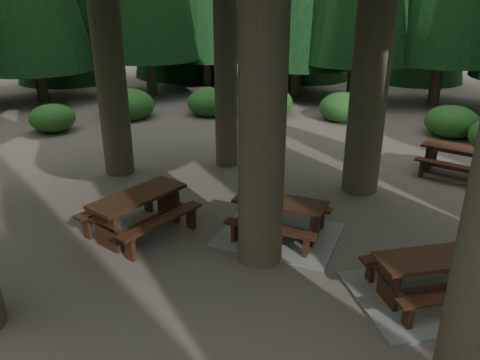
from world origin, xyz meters
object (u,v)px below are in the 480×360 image
(picnic_table_a, at_px, (429,284))
(picnic_table_d, at_px, (458,157))
(picnic_table_b, at_px, (139,208))
(picnic_table_c, at_px, (279,224))

(picnic_table_a, distance_m, picnic_table_d, 6.34)
(picnic_table_b, relative_size, picnic_table_d, 1.10)
(picnic_table_a, distance_m, picnic_table_b, 5.73)
(picnic_table_b, height_order, picnic_table_d, picnic_table_b)
(picnic_table_a, xyz_separation_m, picnic_table_d, (1.09, 6.24, 0.27))
(picnic_table_b, distance_m, picnic_table_d, 8.79)
(picnic_table_b, xyz_separation_m, picnic_table_c, (2.84, 0.74, -0.31))
(picnic_table_b, bearing_deg, picnic_table_d, -29.12)
(picnic_table_c, bearing_deg, picnic_table_a, -20.21)
(picnic_table_a, relative_size, picnic_table_c, 1.17)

